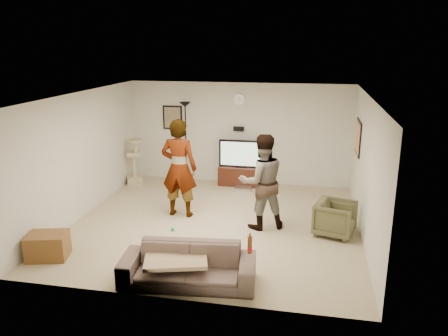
% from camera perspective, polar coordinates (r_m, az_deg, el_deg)
% --- Properties ---
extents(floor, '(5.50, 5.50, 0.02)m').
position_cam_1_polar(floor, '(8.83, -1.06, -7.11)').
color(floor, tan).
rests_on(floor, ground).
extents(ceiling, '(5.50, 5.50, 0.02)m').
position_cam_1_polar(ceiling, '(8.18, -1.15, 9.37)').
color(ceiling, silver).
rests_on(ceiling, wall_back).
extents(wall_back, '(5.50, 0.04, 2.50)m').
position_cam_1_polar(wall_back, '(11.05, 1.93, 4.44)').
color(wall_back, silver).
rests_on(wall_back, floor).
extents(wall_front, '(5.50, 0.04, 2.50)m').
position_cam_1_polar(wall_front, '(5.89, -6.80, -6.00)').
color(wall_front, silver).
rests_on(wall_front, floor).
extents(wall_left, '(0.04, 5.50, 2.50)m').
position_cam_1_polar(wall_left, '(9.38, -17.76, 1.62)').
color(wall_left, silver).
rests_on(wall_left, floor).
extents(wall_right, '(0.04, 5.50, 2.50)m').
position_cam_1_polar(wall_right, '(8.30, 17.79, -0.17)').
color(wall_right, silver).
rests_on(wall_right, floor).
extents(wall_clock, '(0.26, 0.04, 0.26)m').
position_cam_1_polar(wall_clock, '(10.89, 1.94, 8.80)').
color(wall_clock, white).
rests_on(wall_clock, wall_back).
extents(wall_speaker, '(0.25, 0.10, 0.10)m').
position_cam_1_polar(wall_speaker, '(10.97, 1.88, 5.05)').
color(wall_speaker, black).
rests_on(wall_speaker, wall_back).
extents(picture_back, '(0.42, 0.03, 0.52)m').
position_cam_1_polar(picture_back, '(11.36, -6.62, 6.45)').
color(picture_back, '#736C50').
rests_on(picture_back, wall_back).
extents(picture_right, '(0.03, 0.78, 0.62)m').
position_cam_1_polar(picture_right, '(9.79, 16.82, 3.77)').
color(picture_right, '#E69061').
rests_on(picture_right, wall_right).
extents(tv_stand, '(1.12, 0.45, 0.47)m').
position_cam_1_polar(tv_stand, '(11.05, 2.28, -1.00)').
color(tv_stand, '#36170D').
rests_on(tv_stand, floor).
extents(console_box, '(0.40, 0.30, 0.07)m').
position_cam_1_polar(console_box, '(10.72, 2.46, -2.65)').
color(console_box, silver).
rests_on(console_box, floor).
extents(tv, '(1.12, 0.08, 0.67)m').
position_cam_1_polar(tv, '(10.90, 2.31, 1.86)').
color(tv, black).
rests_on(tv, tv_stand).
extents(tv_screen, '(1.03, 0.01, 0.59)m').
position_cam_1_polar(tv_screen, '(10.85, 2.27, 1.80)').
color(tv_screen, '#2DD268').
rests_on(tv_screen, tv).
extents(floor_lamp, '(0.32, 0.32, 2.02)m').
position_cam_1_polar(floor_lamp, '(11.19, -4.91, 3.28)').
color(floor_lamp, black).
rests_on(floor_lamp, floor).
extents(cat_tree, '(0.49, 0.49, 1.16)m').
position_cam_1_polar(cat_tree, '(11.23, -11.47, 0.81)').
color(cat_tree, tan).
rests_on(cat_tree, floor).
extents(person_left, '(0.75, 0.51, 2.00)m').
position_cam_1_polar(person_left, '(8.94, -5.78, -0.02)').
color(person_left, silver).
rests_on(person_left, floor).
extents(person_right, '(1.08, 0.98, 1.82)m').
position_cam_1_polar(person_right, '(8.36, 4.88, -1.77)').
color(person_right, '#255296').
rests_on(person_right, floor).
extents(sofa, '(2.03, 0.96, 0.57)m').
position_cam_1_polar(sofa, '(6.67, -4.63, -12.35)').
color(sofa, brown).
rests_on(sofa, floor).
extents(throw_blanket, '(1.06, 0.92, 0.06)m').
position_cam_1_polar(throw_blanket, '(6.67, -6.19, -11.41)').
color(throw_blanket, '#D0AC84').
rests_on(throw_blanket, sofa).
extents(beer_bottle, '(0.06, 0.06, 0.25)m').
position_cam_1_polar(beer_bottle, '(6.32, 3.33, -9.82)').
color(beer_bottle, '#5C2C11').
rests_on(beer_bottle, sofa).
extents(armchair, '(0.86, 0.85, 0.64)m').
position_cam_1_polar(armchair, '(8.45, 14.08, -6.29)').
color(armchair, brown).
rests_on(armchair, floor).
extents(side_table, '(0.73, 0.62, 0.42)m').
position_cam_1_polar(side_table, '(7.95, -21.68, -9.27)').
color(side_table, brown).
rests_on(side_table, floor).
extents(toy_ball, '(0.07, 0.07, 0.07)m').
position_cam_1_polar(toy_ball, '(8.51, -6.61, -7.80)').
color(toy_ball, '#10AD89').
rests_on(toy_ball, floor).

